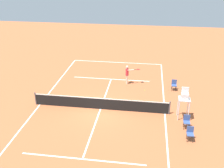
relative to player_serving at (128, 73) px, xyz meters
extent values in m
plane|color=#AD5933|center=(1.65, 4.98, -1.08)|extent=(60.00, 60.00, 0.00)
cube|color=white|center=(1.65, -5.53, -1.08)|extent=(9.88, 0.10, 0.01)
cube|color=white|center=(-3.29, 4.98, -1.08)|extent=(0.10, 21.01, 0.01)
cube|color=white|center=(6.59, 4.98, -1.08)|extent=(0.10, 21.01, 0.01)
cube|color=white|center=(1.65, -0.80, -1.08)|extent=(7.41, 0.10, 0.01)
cube|color=white|center=(1.65, 10.76, -1.08)|extent=(7.41, 0.10, 0.01)
cube|color=white|center=(1.65, 4.98, -1.08)|extent=(0.10, 11.56, 0.01)
cylinder|color=#4C4C51|center=(-3.59, 4.98, -0.55)|extent=(0.10, 0.10, 1.07)
cylinder|color=#4C4C51|center=(6.89, 4.98, -0.55)|extent=(0.10, 0.10, 1.07)
cube|color=black|center=(1.65, 4.98, -0.63)|extent=(10.48, 0.03, 0.91)
cube|color=white|center=(1.65, 4.98, -0.15)|extent=(10.48, 0.04, 0.06)
cylinder|color=beige|center=(0.09, -0.08, -0.66)|extent=(0.12, 0.12, 0.84)
cylinder|color=beige|center=(0.01, 0.10, -0.66)|extent=(0.12, 0.12, 0.84)
cylinder|color=red|center=(0.05, 0.01, 0.09)|extent=(0.28, 0.28, 0.66)
sphere|color=beige|center=(0.05, 0.01, 0.60)|extent=(0.24, 0.24, 0.24)
cylinder|color=beige|center=(0.12, -0.16, 0.12)|extent=(0.09, 0.09, 0.58)
cylinder|color=beige|center=(-0.29, 0.08, 0.34)|extent=(0.58, 0.29, 0.09)
cylinder|color=black|center=(-0.68, -0.07, 0.34)|extent=(0.26, 0.13, 0.04)
ellipsoid|color=red|center=(-0.95, -0.17, 0.34)|extent=(0.40, 0.38, 0.04)
sphere|color=#CCE033|center=(-1.67, 1.22, -1.05)|extent=(0.07, 0.07, 0.07)
cylinder|color=silver|center=(-4.86, 5.73, -0.31)|extent=(0.07, 0.07, 1.55)
cylinder|color=silver|center=(-4.16, 5.73, -0.31)|extent=(0.07, 0.07, 1.55)
cylinder|color=silver|center=(-4.86, 5.03, -0.31)|extent=(0.07, 0.07, 1.55)
cylinder|color=silver|center=(-4.16, 5.03, -0.31)|extent=(0.07, 0.07, 1.55)
cube|color=silver|center=(-4.51, 5.38, 0.50)|extent=(0.80, 0.80, 0.06)
cube|color=silver|center=(-4.51, 5.38, 0.73)|extent=(0.50, 0.44, 0.40)
cube|color=silver|center=(-4.51, 5.18, 1.08)|extent=(0.50, 0.06, 0.50)
cylinder|color=#262626|center=(-4.83, 6.88, -0.86)|extent=(0.04, 0.04, 0.45)
cylinder|color=#262626|center=(-4.48, 6.88, -0.86)|extent=(0.04, 0.04, 0.45)
cylinder|color=#262626|center=(-4.83, 6.53, -0.86)|extent=(0.04, 0.04, 0.45)
cylinder|color=#262626|center=(-4.48, 6.53, -0.86)|extent=(0.04, 0.04, 0.45)
cube|color=#38518C|center=(-4.65, 6.71, -0.60)|extent=(0.44, 0.44, 0.06)
cube|color=#38518C|center=(-4.65, 6.49, -0.35)|extent=(0.44, 0.04, 0.44)
cylinder|color=#262626|center=(-4.39, 1.00, -0.86)|extent=(0.04, 0.04, 0.45)
cylinder|color=#262626|center=(-4.04, 1.00, -0.86)|extent=(0.04, 0.04, 0.45)
cylinder|color=#262626|center=(-4.39, 0.65, -0.86)|extent=(0.04, 0.04, 0.45)
cylinder|color=#262626|center=(-4.04, 0.65, -0.86)|extent=(0.04, 0.04, 0.45)
cube|color=#38518C|center=(-4.21, 0.83, -0.60)|extent=(0.44, 0.44, 0.06)
cube|color=#38518C|center=(-4.21, 0.61, -0.35)|extent=(0.44, 0.04, 0.44)
cylinder|color=#262626|center=(-4.89, 8.26, -0.86)|extent=(0.04, 0.04, 0.45)
cylinder|color=#262626|center=(-4.54, 8.26, -0.86)|extent=(0.04, 0.04, 0.45)
cylinder|color=#262626|center=(-4.89, 7.91, -0.86)|extent=(0.04, 0.04, 0.45)
cylinder|color=#262626|center=(-4.54, 7.91, -0.86)|extent=(0.04, 0.04, 0.45)
cube|color=#38518C|center=(-4.72, 8.08, -0.60)|extent=(0.44, 0.44, 0.06)
cube|color=#38518C|center=(-4.72, 7.86, -0.35)|extent=(0.44, 0.04, 0.44)
camera|label=1|loc=(-1.75, 22.42, 9.38)|focal=42.28mm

